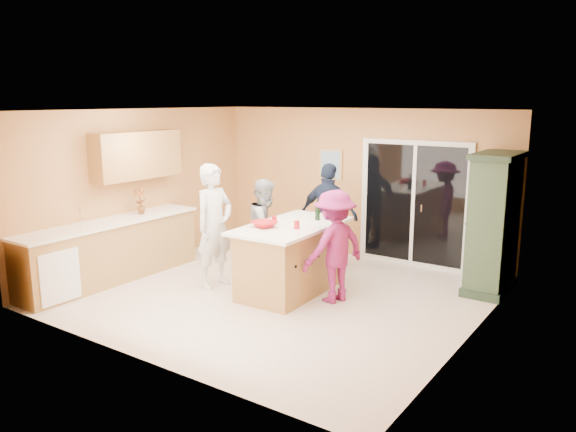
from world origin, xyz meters
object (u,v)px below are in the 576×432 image
Objects in this scene: green_hutch at (494,225)px; woman_magenta at (334,246)px; woman_navy at (329,216)px; woman_white at (214,226)px; kitchen_island at (292,260)px; woman_grey at (266,228)px.

woman_magenta is at bearing -135.33° from green_hutch.
woman_navy is at bearing -128.10° from woman_magenta.
woman_white is 1.18× the size of woman_magenta.
kitchen_island is at bearing -145.05° from green_hutch.
kitchen_island is at bearing -70.64° from woman_magenta.
woman_navy reaches higher than kitchen_island.
woman_white is at bearing -159.69° from kitchen_island.
woman_magenta is (0.90, -1.38, -0.09)m from woman_navy.
woman_white is at bearing 58.99° from woman_navy.
kitchen_island is 0.77m from woman_magenta.
woman_grey is (-3.14, -1.24, -0.21)m from green_hutch.
green_hutch is at bearing 33.34° from kitchen_island.
woman_grey is 1.52m from woman_magenta.
green_hutch reaches higher than woman_white.
kitchen_island is 1.05× the size of woman_white.
woman_magenta reaches higher than woman_grey.
woman_grey is at bearing 149.90° from kitchen_island.
green_hutch reaches higher than woman_grey.
woman_grey is at bearing -86.75° from woman_magenta.
woman_magenta is at bearing -115.83° from woman_grey.
woman_navy is 1.65m from woman_magenta.
green_hutch is at bearing 153.54° from woman_magenta.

